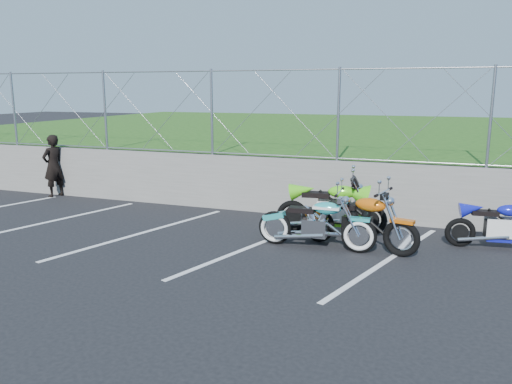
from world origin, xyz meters
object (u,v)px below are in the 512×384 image
(cruiser_turquoise, at_px, (317,225))
(person_standing, at_px, (53,166))
(naked_orange, at_px, (360,223))
(sportbike_green, at_px, (332,210))
(sportbike_blue, at_px, (500,227))

(cruiser_turquoise, xyz_separation_m, person_standing, (-7.65, 1.99, 0.40))
(cruiser_turquoise, xyz_separation_m, naked_orange, (0.72, 0.22, 0.04))
(person_standing, bearing_deg, sportbike_green, 95.99)
(naked_orange, height_order, person_standing, person_standing)
(sportbike_green, height_order, person_standing, person_standing)
(cruiser_turquoise, relative_size, sportbike_blue, 1.20)
(cruiser_turquoise, height_order, person_standing, person_standing)
(sportbike_green, bearing_deg, sportbike_blue, -6.33)
(cruiser_turquoise, height_order, sportbike_green, sportbike_green)
(sportbike_blue, bearing_deg, person_standing, 167.37)
(naked_orange, height_order, sportbike_green, sportbike_green)
(cruiser_turquoise, distance_m, naked_orange, 0.76)
(sportbike_blue, bearing_deg, naked_orange, -167.81)
(sportbike_blue, distance_m, person_standing, 10.79)
(naked_orange, bearing_deg, sportbike_green, 143.37)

